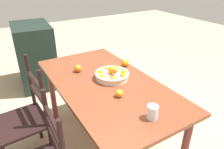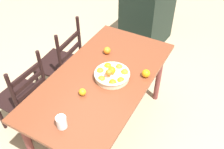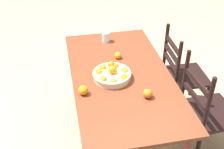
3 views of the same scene
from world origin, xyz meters
name	(u,v)px [view 2 (image 2 of 3)]	position (x,y,z in m)	size (l,w,h in m)	color
ground_plane	(104,128)	(0.00, 0.00, 0.00)	(12.00, 12.00, 0.00)	tan
dining_table	(102,84)	(0.00, 0.00, 0.68)	(1.60, 0.84, 0.77)	brown
chair_near_window	(61,64)	(0.27, 0.71, 0.45)	(0.48, 0.48, 1.00)	black
chair_by_cabinet	(24,97)	(-0.33, 0.73, 0.45)	(0.44, 0.44, 0.95)	black
cabinet	(148,15)	(1.79, 0.27, 0.48)	(0.79, 0.54, 0.97)	black
fruit_bowl	(112,75)	(0.03, -0.09, 0.81)	(0.32, 0.32, 0.13)	beige
orange_loose_0	(82,92)	(-0.27, 0.03, 0.80)	(0.06, 0.06, 0.06)	orange
orange_loose_1	(146,73)	(0.19, -0.35, 0.81)	(0.08, 0.08, 0.08)	orange
orange_loose_2	(107,50)	(0.33, 0.13, 0.81)	(0.07, 0.07, 0.07)	orange
drinking_glass	(61,122)	(-0.62, -0.02, 0.82)	(0.08, 0.08, 0.10)	silver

